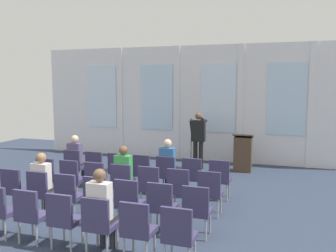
{
  "coord_description": "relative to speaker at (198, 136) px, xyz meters",
  "views": [
    {
      "loc": [
        3.36,
        -5.16,
        2.67
      ],
      "look_at": [
        0.22,
        4.17,
        1.49
      ],
      "focal_mm": 38.35,
      "sensor_mm": 36.0,
      "label": 1
    }
  ],
  "objects": [
    {
      "name": "ground_plane",
      "position": [
        -0.73,
        -5.62,
        -1.03
      ],
      "size": [
        17.93,
        17.93,
        0.0
      ],
      "primitive_type": "plane",
      "color": "#2D384C"
    },
    {
      "name": "rear_partition",
      "position": [
        -0.69,
        1.27,
        0.97
      ],
      "size": [
        10.99,
        0.14,
        3.95
      ],
      "color": "silver",
      "rests_on": "ground"
    },
    {
      "name": "speaker",
      "position": [
        0.0,
        0.0,
        0.0
      ],
      "size": [
        0.5,
        0.69,
        1.76
      ],
      "color": "black",
      "rests_on": "ground"
    },
    {
      "name": "mic_stand",
      "position": [
        -0.27,
        0.16,
        -0.69
      ],
      "size": [
        0.28,
        0.28,
        1.55
      ],
      "color": "black",
      "rests_on": "ground"
    },
    {
      "name": "lectern",
      "position": [
        1.37,
        0.11,
        -0.47
      ],
      "size": [
        0.6,
        0.48,
        1.16
      ],
      "color": "#4C3828",
      "rests_on": "ground"
    },
    {
      "name": "chair_r0_c0",
      "position": [
        -2.66,
        -2.79,
        -0.49
      ],
      "size": [
        0.46,
        0.44,
        0.94
      ],
      "color": "#99999E",
      "rests_on": "ground"
    },
    {
      "name": "audience_r0_c0",
      "position": [
        -2.66,
        -2.71,
        -0.3
      ],
      "size": [
        0.36,
        0.39,
        1.32
      ],
      "color": "#2D2D33",
      "rests_on": "ground"
    },
    {
      "name": "chair_r0_c1",
      "position": [
        -2.02,
        -2.79,
        -0.49
      ],
      "size": [
        0.46,
        0.44,
        0.94
      ],
      "color": "#99999E",
      "rests_on": "ground"
    },
    {
      "name": "chair_r0_c2",
      "position": [
        -1.38,
        -2.79,
        -0.49
      ],
      "size": [
        0.46,
        0.44,
        0.94
      ],
      "color": "#99999E",
      "rests_on": "ground"
    },
    {
      "name": "chair_r0_c3",
      "position": [
        -0.73,
        -2.79,
        -0.49
      ],
      "size": [
        0.46,
        0.44,
        0.94
      ],
      "color": "#99999E",
      "rests_on": "ground"
    },
    {
      "name": "chair_r0_c4",
      "position": [
        -0.09,
        -2.79,
        -0.49
      ],
      "size": [
        0.46,
        0.44,
        0.94
      ],
      "color": "#99999E",
      "rests_on": "ground"
    },
    {
      "name": "audience_r0_c4",
      "position": [
        -0.09,
        -2.71,
        -0.28
      ],
      "size": [
        0.36,
        0.39,
        1.34
      ],
      "color": "#2D2D33",
      "rests_on": "ground"
    },
    {
      "name": "chair_r0_c5",
      "position": [
        0.56,
        -2.79,
        -0.49
      ],
      "size": [
        0.46,
        0.44,
        0.94
      ],
      "color": "#99999E",
      "rests_on": "ground"
    },
    {
      "name": "chair_r0_c6",
      "position": [
        1.2,
        -2.79,
        -0.49
      ],
      "size": [
        0.46,
        0.44,
        0.94
      ],
      "color": "#99999E",
      "rests_on": "ground"
    },
    {
      "name": "chair_r1_c0",
      "position": [
        -2.66,
        -3.88,
        -0.49
      ],
      "size": [
        0.46,
        0.44,
        0.94
      ],
      "color": "#99999E",
      "rests_on": "ground"
    },
    {
      "name": "chair_r1_c1",
      "position": [
        -2.02,
        -3.88,
        -0.49
      ],
      "size": [
        0.46,
        0.44,
        0.94
      ],
      "color": "#99999E",
      "rests_on": "ground"
    },
    {
      "name": "chair_r1_c2",
      "position": [
        -1.38,
        -3.88,
        -0.49
      ],
      "size": [
        0.46,
        0.44,
        0.94
      ],
      "color": "#99999E",
      "rests_on": "ground"
    },
    {
      "name": "chair_r1_c3",
      "position": [
        -0.73,
        -3.88,
        -0.49
      ],
      "size": [
        0.46,
        0.44,
        0.94
      ],
      "color": "#99999E",
      "rests_on": "ground"
    },
    {
      "name": "audience_r1_c3",
      "position": [
        -0.73,
        -3.8,
        -0.29
      ],
      "size": [
        0.36,
        0.39,
        1.32
      ],
      "color": "#2D2D33",
      "rests_on": "ground"
    },
    {
      "name": "chair_r1_c4",
      "position": [
        -0.09,
        -3.88,
        -0.49
      ],
      "size": [
        0.46,
        0.44,
        0.94
      ],
      "color": "#99999E",
      "rests_on": "ground"
    },
    {
      "name": "chair_r1_c5",
      "position": [
        0.56,
        -3.88,
        -0.49
      ],
      "size": [
        0.46,
        0.44,
        0.94
      ],
      "color": "#99999E",
      "rests_on": "ground"
    },
    {
      "name": "chair_r1_c6",
      "position": [
        1.2,
        -3.88,
        -0.49
      ],
      "size": [
        0.46,
        0.44,
        0.94
      ],
      "color": "#99999E",
      "rests_on": "ground"
    },
    {
      "name": "chair_r2_c0",
      "position": [
        -2.66,
        -4.97,
        -0.49
      ],
      "size": [
        0.46,
        0.44,
        0.94
      ],
      "color": "#99999E",
      "rests_on": "ground"
    },
    {
      "name": "chair_r2_c1",
      "position": [
        -2.02,
        -4.97,
        -0.49
      ],
      "size": [
        0.46,
        0.44,
        0.94
      ],
      "color": "#99999E",
      "rests_on": "ground"
    },
    {
      "name": "audience_r2_c1",
      "position": [
        -2.02,
        -4.89,
        -0.31
      ],
      "size": [
        0.36,
        0.39,
        1.29
      ],
      "color": "#2D2D33",
      "rests_on": "ground"
    },
    {
      "name": "chair_r2_c2",
      "position": [
        -1.38,
        -4.97,
        -0.49
      ],
      "size": [
        0.46,
        0.44,
        0.94
      ],
      "color": "#99999E",
      "rests_on": "ground"
    },
    {
      "name": "chair_r2_c3",
      "position": [
        -0.73,
        -4.97,
        -0.49
      ],
      "size": [
        0.46,
        0.44,
        0.94
      ],
      "color": "#99999E",
      "rests_on": "ground"
    },
    {
      "name": "chair_r2_c4",
      "position": [
        -0.09,
        -4.97,
        -0.49
      ],
      "size": [
        0.46,
        0.44,
        0.94
      ],
      "color": "#99999E",
      "rests_on": "ground"
    },
    {
      "name": "chair_r2_c5",
      "position": [
        0.56,
        -4.97,
        -0.49
      ],
      "size": [
        0.46,
        0.44,
        0.94
      ],
      "color": "#99999E",
      "rests_on": "ground"
    },
    {
      "name": "chair_r2_c6",
      "position": [
        1.2,
        -4.97,
        -0.49
      ],
      "size": [
        0.46,
        0.44,
        0.94
      ],
      "color": "#99999E",
      "rests_on": "ground"
    },
    {
      "name": "chair_r3_c1",
      "position": [
        -2.02,
        -6.06,
        -0.49
      ],
      "size": [
        0.46,
        0.44,
        0.94
      ],
      "color": "#99999E",
      "rests_on": "ground"
    },
    {
      "name": "chair_r3_c2",
      "position": [
        -1.38,
        -6.06,
        -0.49
      ],
      "size": [
        0.46,
        0.44,
        0.94
      ],
      "color": "#99999E",
      "rests_on": "ground"
    },
    {
      "name": "chair_r3_c3",
      "position": [
        -0.73,
        -6.06,
        -0.49
      ],
      "size": [
        0.46,
        0.44,
        0.94
      ],
      "color": "#99999E",
      "rests_on": "ground"
    },
    {
      "name": "chair_r3_c4",
      "position": [
        -0.09,
        -6.06,
        -0.49
      ],
      "size": [
        0.46,
        0.44,
        0.94
      ],
      "color": "#99999E",
      "rests_on": "ground"
    },
    {
      "name": "audience_r3_c4",
      "position": [
        -0.09,
        -5.98,
        -0.27
      ],
      "size": [
        0.36,
        0.39,
        1.36
      ],
      "color": "#2D2D33",
      "rests_on": "ground"
    },
    {
      "name": "chair_r3_c5",
      "position": [
        0.56,
        -6.06,
        -0.49
      ],
      "size": [
        0.46,
        0.44,
        0.94
      ],
      "color": "#99999E",
      "rests_on": "ground"
    },
    {
      "name": "chair_r3_c6",
      "position": [
        1.2,
        -6.06,
        -0.49
      ],
      "size": [
        0.46,
        0.44,
        0.94
      ],
      "color": "#99999E",
      "rests_on": "ground"
    }
  ]
}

